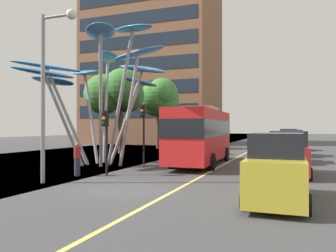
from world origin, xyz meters
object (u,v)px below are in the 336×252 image
at_px(traffic_light_kerb_near, 106,128).
at_px(pedestrian, 77,159).
at_px(car_side_street, 291,144).
at_px(traffic_light_island_mid, 162,127).
at_px(car_far_side, 289,140).
at_px(street_lamp, 51,73).
at_px(leaf_sculpture, 101,72).
at_px(red_bus, 201,133).
at_px(traffic_light_kerb_far, 143,121).
at_px(car_parked_near, 277,170).
at_px(car_parked_far, 288,149).
at_px(car_parked_mid, 289,155).

xyz_separation_m(traffic_light_kerb_near, pedestrian, (-1.23, -0.65, -1.54)).
bearing_deg(car_side_street, traffic_light_kerb_near, -119.12).
bearing_deg(traffic_light_island_mid, car_far_side, 55.81).
height_order(car_far_side, street_lamp, street_lamp).
bearing_deg(street_lamp, leaf_sculpture, 105.67).
bearing_deg(red_bus, traffic_light_kerb_far, -154.42).
distance_m(traffic_light_kerb_near, traffic_light_island_mid, 9.52).
xyz_separation_m(traffic_light_kerb_far, street_lamp, (-0.81, -7.75, 1.96)).
bearing_deg(car_parked_near, traffic_light_kerb_near, 157.87).
relative_size(leaf_sculpture, car_far_side, 2.40).
xyz_separation_m(traffic_light_kerb_near, car_parked_near, (8.39, -3.41, -1.32)).
xyz_separation_m(leaf_sculpture, car_far_side, (11.38, 18.55, -4.98)).
relative_size(traffic_light_kerb_far, pedestrian, 2.34).
height_order(traffic_light_kerb_far, car_parked_far, traffic_light_kerb_far).
distance_m(car_far_side, pedestrian, 25.42).
bearing_deg(car_far_side, red_bus, -107.35).
bearing_deg(red_bus, car_side_street, 59.41).
xyz_separation_m(red_bus, leaf_sculpture, (-6.24, -2.09, 4.01)).
relative_size(traffic_light_island_mid, car_side_street, 0.75).
height_order(car_parked_mid, car_side_street, car_parked_mid).
bearing_deg(car_parked_near, car_parked_mid, 87.71).
xyz_separation_m(car_parked_near, pedestrian, (-9.62, 2.76, -0.22)).
bearing_deg(car_side_street, street_lamp, -117.42).
distance_m(traffic_light_kerb_near, car_parked_far, 13.19).
bearing_deg(car_parked_mid, car_side_street, 89.77).
bearing_deg(red_bus, leaf_sculpture, -161.52).
distance_m(car_parked_far, car_far_side, 12.90).
distance_m(traffic_light_kerb_near, street_lamp, 3.92).
height_order(red_bus, car_side_street, red_bus).
xyz_separation_m(car_parked_far, car_far_side, (-0.10, 12.90, 0.15)).
relative_size(car_parked_mid, pedestrian, 2.64).
xyz_separation_m(leaf_sculpture, traffic_light_kerb_far, (2.86, 0.47, -3.25)).
distance_m(red_bus, car_parked_mid, 6.34).
bearing_deg(car_far_side, traffic_light_kerb_far, -115.25).
relative_size(car_parked_mid, car_far_side, 0.96).
bearing_deg(traffic_light_kerb_near, car_side_street, 60.88).
xyz_separation_m(traffic_light_kerb_far, car_parked_far, (8.63, 5.18, -1.88)).
bearing_deg(traffic_light_kerb_near, car_parked_near, -22.13).
xyz_separation_m(leaf_sculpture, car_parked_near, (11.37, -7.74, -5.00)).
bearing_deg(traffic_light_kerb_far, red_bus, 25.58).
bearing_deg(leaf_sculpture, traffic_light_kerb_near, -55.41).
xyz_separation_m(car_parked_near, car_far_side, (0.01, 26.29, 0.02)).
height_order(car_far_side, pedestrian, car_far_side).
bearing_deg(traffic_light_island_mid, car_side_street, 33.12).
relative_size(traffic_light_kerb_near, traffic_light_island_mid, 0.98).
bearing_deg(car_parked_near, traffic_light_kerb_far, 136.07).
height_order(traffic_light_kerb_near, traffic_light_island_mid, traffic_light_island_mid).
height_order(red_bus, car_parked_near, red_bus).
bearing_deg(traffic_light_kerb_near, red_bus, 63.06).
bearing_deg(pedestrian, traffic_light_kerb_near, 27.99).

